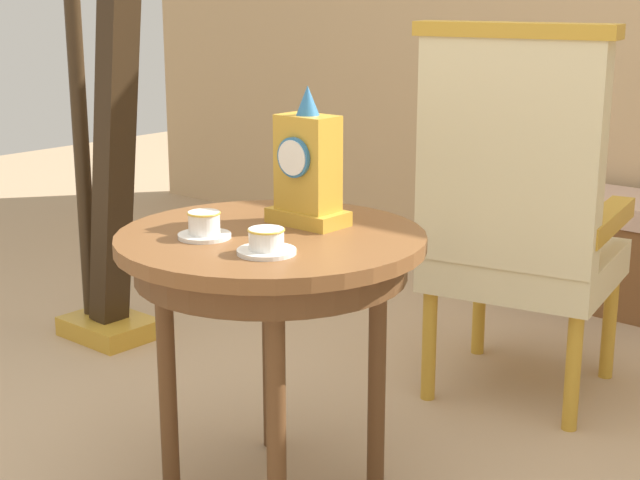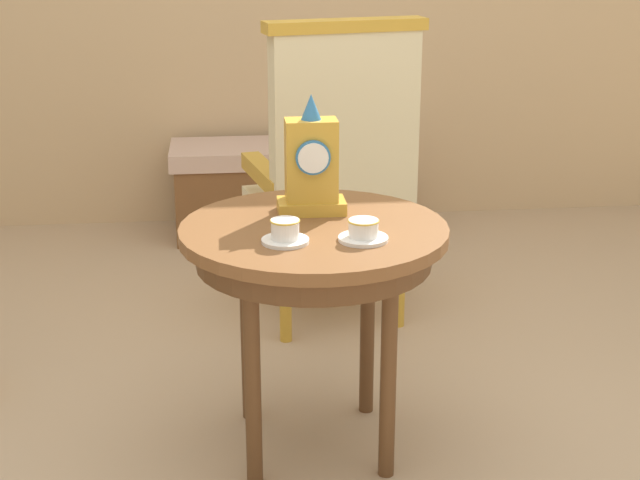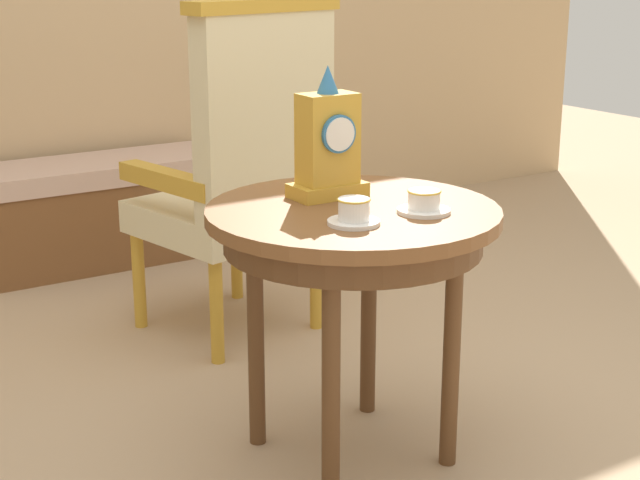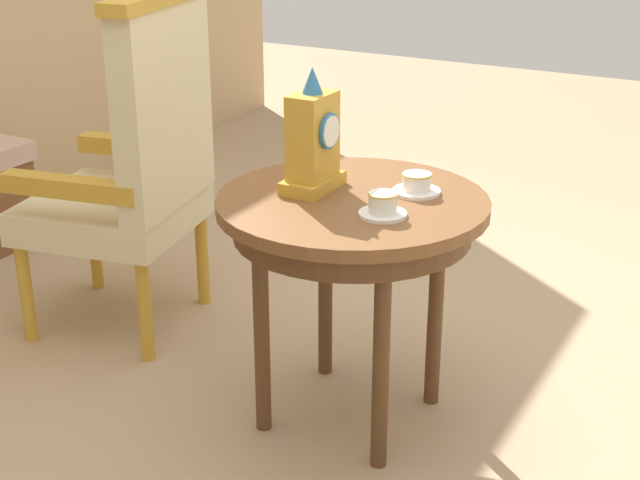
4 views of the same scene
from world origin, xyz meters
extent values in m
plane|color=tan|center=(0.00, 0.00, 0.00)|extent=(10.00, 10.00, 0.00)
cylinder|color=brown|center=(-0.03, -0.01, 0.66)|extent=(0.73, 0.73, 0.03)
cylinder|color=#56351C|center=(-0.03, -0.01, 0.60)|extent=(0.64, 0.64, 0.07)
cylinder|color=#56351C|center=(0.15, 0.17, 0.32)|extent=(0.04, 0.04, 0.64)
cylinder|color=#56351C|center=(-0.21, 0.17, 0.32)|extent=(0.04, 0.04, 0.64)
cylinder|color=#56351C|center=(-0.21, -0.19, 0.32)|extent=(0.04, 0.04, 0.64)
cylinder|color=#56351C|center=(0.15, -0.19, 0.32)|extent=(0.04, 0.04, 0.64)
cylinder|color=white|center=(-0.12, -0.14, 0.68)|extent=(0.12, 0.12, 0.01)
cylinder|color=white|center=(-0.12, -0.14, 0.71)|extent=(0.07, 0.07, 0.05)
torus|color=gold|center=(-0.12, -0.14, 0.73)|extent=(0.08, 0.08, 0.00)
cylinder|color=white|center=(0.09, -0.15, 0.68)|extent=(0.13, 0.13, 0.01)
cylinder|color=white|center=(0.09, -0.15, 0.71)|extent=(0.08, 0.08, 0.05)
torus|color=gold|center=(0.09, -0.15, 0.73)|extent=(0.08, 0.08, 0.00)
cube|color=gold|center=(-0.02, 0.11, 0.69)|extent=(0.19, 0.11, 0.04)
cube|color=gold|center=(-0.02, 0.11, 0.82)|extent=(0.14, 0.09, 0.23)
cylinder|color=teal|center=(-0.02, 0.06, 0.84)|extent=(0.10, 0.01, 0.10)
cylinder|color=white|center=(-0.02, 0.06, 0.84)|extent=(0.08, 0.00, 0.08)
cone|color=teal|center=(-0.02, 0.11, 0.97)|extent=(0.06, 0.06, 0.07)
cube|color=beige|center=(0.11, 0.97, 0.41)|extent=(0.61, 0.61, 0.11)
cube|color=beige|center=(0.16, 0.75, 0.78)|extent=(0.53, 0.19, 0.64)
cube|color=gold|center=(0.16, 0.75, 1.12)|extent=(0.57, 0.21, 0.04)
cube|color=gold|center=(0.34, 1.02, 0.57)|extent=(0.16, 0.47, 0.06)
cube|color=gold|center=(-0.11, 0.92, 0.57)|extent=(0.16, 0.47, 0.06)
cylinder|color=gold|center=(0.28, 1.23, 0.18)|extent=(0.04, 0.04, 0.35)
cylinder|color=gold|center=(-0.15, 1.14, 0.18)|extent=(0.04, 0.04, 0.35)
cylinder|color=gold|center=(0.37, 0.80, 0.18)|extent=(0.04, 0.04, 0.35)
cylinder|color=gold|center=(-0.06, 0.71, 0.18)|extent=(0.04, 0.04, 0.35)
cube|color=#CCA893|center=(0.02, 1.95, 0.40)|extent=(1.06, 0.40, 0.08)
cube|color=brown|center=(0.02, 1.95, 0.18)|extent=(1.01, 0.38, 0.36)
camera|label=1|loc=(1.49, -1.60, 1.24)|focal=54.14mm
camera|label=2|loc=(-0.28, -2.46, 1.48)|focal=53.68mm
camera|label=3|loc=(-1.34, -1.93, 1.28)|focal=54.72mm
camera|label=4|loc=(-2.10, -1.07, 1.50)|focal=52.08mm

